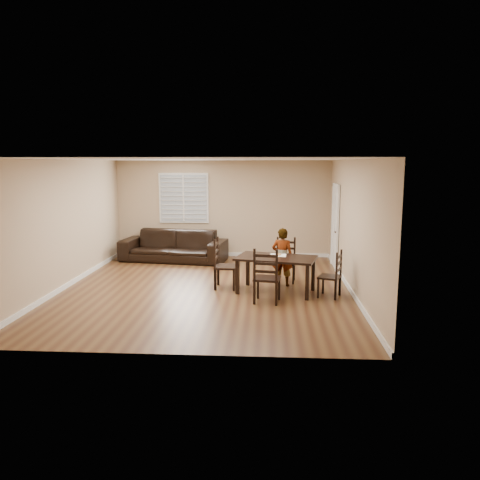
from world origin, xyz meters
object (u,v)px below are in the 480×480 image
chair_near (286,261)px  child (282,257)px  dining_table (276,261)px  chair_right (335,276)px  sofa (174,246)px  chair_far (266,279)px  chair_left (220,265)px  donut (279,254)px

chair_near → child: bearing=-95.7°
dining_table → chair_right: bearing=-0.7°
chair_near → sofa: 3.57m
chair_far → child: size_ratio=0.85×
chair_left → chair_far: bearing=-135.6°
chair_near → chair_right: (0.93, -1.29, -0.02)m
dining_table → child: (0.14, 0.55, -0.02)m
chair_near → sofa: bearing=152.1°
child → sofa: size_ratio=0.45×
chair_near → dining_table: bearing=-97.0°
chair_near → donut: size_ratio=10.20×
dining_table → chair_far: 0.87m
chair_near → chair_left: size_ratio=0.92×
dining_table → chair_far: bearing=-89.2°
chair_near → chair_left: bearing=-147.1°
chair_near → sofa: size_ratio=0.35×
dining_table → chair_right: size_ratio=1.86×
donut → chair_far: bearing=-104.7°
dining_table → chair_far: chair_far is taller
chair_near → donut: chair_near is taller
dining_table → donut: 0.21m
chair_far → chair_near: bearing=-94.6°
chair_far → sofa: size_ratio=0.38×
sofa → child: bearing=-32.6°
dining_table → chair_left: (-1.18, 0.27, -0.16)m
chair_far → donut: size_ratio=11.05×
chair_left → child: size_ratio=0.85×
dining_table → chair_right: 1.22m
chair_right → donut: (-1.09, 0.48, 0.34)m
chair_left → chair_right: size_ratio=1.14×
chair_right → donut: 1.24m
sofa → chair_near: bearing=-26.4°
donut → sofa: sofa is taller
chair_far → donut: 1.06m
chair_right → chair_near: bearing=-122.9°
sofa → dining_table: bearing=-39.9°
chair_near → chair_right: bearing=-47.9°
dining_table → sofa: 4.05m
child → chair_right: bearing=152.1°
chair_far → chair_left: 1.48m
child → donut: child is taller
sofa → chair_left: bearing=-52.6°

